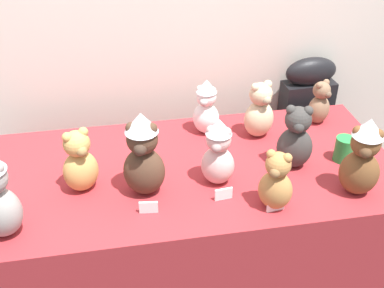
# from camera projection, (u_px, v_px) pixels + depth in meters

# --- Properties ---
(display_table) EXTENTS (1.74, 0.82, 0.71)m
(display_table) POSITION_uv_depth(u_px,v_px,m) (192.00, 230.00, 2.22)
(display_table) COLOR maroon
(display_table) RESTS_ON ground_plane
(instrument_case) EXTENTS (0.29, 0.14, 0.93)m
(instrument_case) POSITION_uv_depth(u_px,v_px,m) (302.00, 133.00, 2.71)
(instrument_case) COLOR black
(instrument_case) RESTS_ON ground_plane
(teddy_bear_sand) EXTENTS (0.17, 0.16, 0.27)m
(teddy_bear_sand) POSITION_uv_depth(u_px,v_px,m) (260.00, 111.00, 2.17)
(teddy_bear_sand) COLOR #CCB78E
(teddy_bear_sand) RESTS_ON display_table
(teddy_bear_chestnut) EXTENTS (0.19, 0.18, 0.33)m
(teddy_bear_chestnut) POSITION_uv_depth(u_px,v_px,m) (362.00, 158.00, 1.80)
(teddy_bear_chestnut) COLOR brown
(teddy_bear_chestnut) RESTS_ON display_table
(teddy_bear_blush) EXTENTS (0.17, 0.16, 0.29)m
(teddy_bear_blush) POSITION_uv_depth(u_px,v_px,m) (218.00, 153.00, 1.86)
(teddy_bear_blush) COLOR beige
(teddy_bear_blush) RESTS_ON display_table
(teddy_bear_snow) EXTENTS (0.16, 0.15, 0.27)m
(teddy_bear_snow) POSITION_uv_depth(u_px,v_px,m) (206.00, 107.00, 2.19)
(teddy_bear_snow) COLOR white
(teddy_bear_snow) RESTS_ON display_table
(teddy_bear_caramel) EXTENTS (0.17, 0.16, 0.25)m
(teddy_bear_caramel) POSITION_uv_depth(u_px,v_px,m) (276.00, 182.00, 1.75)
(teddy_bear_caramel) COLOR #B27A42
(teddy_bear_caramel) RESTS_ON display_table
(teddy_bear_cocoa) EXTENTS (0.19, 0.17, 0.36)m
(teddy_bear_cocoa) POSITION_uv_depth(u_px,v_px,m) (143.00, 155.00, 1.79)
(teddy_bear_cocoa) COLOR #4C3323
(teddy_bear_cocoa) RESTS_ON display_table
(teddy_bear_charcoal) EXTENTS (0.18, 0.16, 0.29)m
(teddy_bear_charcoal) POSITION_uv_depth(u_px,v_px,m) (296.00, 139.00, 1.96)
(teddy_bear_charcoal) COLOR #383533
(teddy_bear_charcoal) RESTS_ON display_table
(teddy_bear_honey) EXTENTS (0.18, 0.16, 0.27)m
(teddy_bear_honey) POSITION_uv_depth(u_px,v_px,m) (80.00, 162.00, 1.84)
(teddy_bear_honey) COLOR tan
(teddy_bear_honey) RESTS_ON display_table
(teddy_bear_mocha) EXTENTS (0.15, 0.14, 0.22)m
(teddy_bear_mocha) POSITION_uv_depth(u_px,v_px,m) (320.00, 103.00, 2.28)
(teddy_bear_mocha) COLOR #7F6047
(teddy_bear_mocha) RESTS_ON display_table
(party_cup_green) EXTENTS (0.08, 0.08, 0.11)m
(party_cup_green) POSITION_uv_depth(u_px,v_px,m) (344.00, 149.00, 2.04)
(party_cup_green) COLOR #238C3D
(party_cup_green) RESTS_ON display_table
(name_card_front_left) EXTENTS (0.07, 0.02, 0.05)m
(name_card_front_left) POSITION_uv_depth(u_px,v_px,m) (224.00, 194.00, 1.84)
(name_card_front_left) COLOR white
(name_card_front_left) RESTS_ON display_table
(name_card_front_middle) EXTENTS (0.07, 0.02, 0.05)m
(name_card_front_middle) POSITION_uv_depth(u_px,v_px,m) (276.00, 205.00, 1.78)
(name_card_front_middle) COLOR white
(name_card_front_middle) RESTS_ON display_table
(name_card_front_right) EXTENTS (0.07, 0.02, 0.05)m
(name_card_front_right) POSITION_uv_depth(u_px,v_px,m) (149.00, 207.00, 1.77)
(name_card_front_right) COLOR white
(name_card_front_right) RESTS_ON display_table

